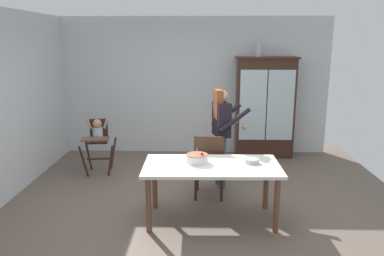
{
  "coord_description": "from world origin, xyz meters",
  "views": [
    {
      "loc": [
        0.16,
        -4.82,
        2.26
      ],
      "look_at": [
        0.01,
        0.7,
        0.95
      ],
      "focal_mm": 34.98,
      "sensor_mm": 36.0,
      "label": 1
    }
  ],
  "objects_px": {
    "adult_person": "(222,126)",
    "dining_table": "(212,172)",
    "high_chair_with_toddler": "(98,136)",
    "ceramic_vase": "(258,50)",
    "birthday_cake": "(197,158)",
    "china_cabinet": "(265,107)",
    "dining_chair_far_side": "(209,162)",
    "serving_bowl": "(252,161)"
  },
  "relations": [
    {
      "from": "adult_person",
      "to": "dining_table",
      "type": "relative_size",
      "value": 0.89
    },
    {
      "from": "ceramic_vase",
      "to": "high_chair_with_toddler",
      "type": "distance_m",
      "value": 3.34
    },
    {
      "from": "birthday_cake",
      "to": "serving_bowl",
      "type": "bearing_deg",
      "value": -0.1
    },
    {
      "from": "adult_person",
      "to": "birthday_cake",
      "type": "relative_size",
      "value": 5.47
    },
    {
      "from": "adult_person",
      "to": "dining_table",
      "type": "bearing_deg",
      "value": 156.36
    },
    {
      "from": "china_cabinet",
      "to": "high_chair_with_toddler",
      "type": "xyz_separation_m",
      "value": [
        -2.99,
        -1.07,
        -0.33
      ]
    },
    {
      "from": "high_chair_with_toddler",
      "to": "dining_table",
      "type": "bearing_deg",
      "value": -48.65
    },
    {
      "from": "serving_bowl",
      "to": "birthday_cake",
      "type": "bearing_deg",
      "value": 179.9
    },
    {
      "from": "serving_bowl",
      "to": "ceramic_vase",
      "type": "bearing_deg",
      "value": 81.01
    },
    {
      "from": "dining_table",
      "to": "serving_bowl",
      "type": "xyz_separation_m",
      "value": [
        0.51,
        0.08,
        0.12
      ]
    },
    {
      "from": "china_cabinet",
      "to": "dining_chair_far_side",
      "type": "height_order",
      "value": "china_cabinet"
    },
    {
      "from": "china_cabinet",
      "to": "adult_person",
      "type": "xyz_separation_m",
      "value": [
        -0.91,
        -1.61,
        -0.01
      ]
    },
    {
      "from": "china_cabinet",
      "to": "ceramic_vase",
      "type": "bearing_deg",
      "value": 178.7
    },
    {
      "from": "adult_person",
      "to": "dining_table",
      "type": "distance_m",
      "value": 1.2
    },
    {
      "from": "china_cabinet",
      "to": "ceramic_vase",
      "type": "height_order",
      "value": "ceramic_vase"
    },
    {
      "from": "adult_person",
      "to": "high_chair_with_toddler",
      "type": "bearing_deg",
      "value": 60.68
    },
    {
      "from": "ceramic_vase",
      "to": "birthday_cake",
      "type": "relative_size",
      "value": 0.96
    },
    {
      "from": "china_cabinet",
      "to": "dining_chair_far_side",
      "type": "bearing_deg",
      "value": -117.84
    },
    {
      "from": "china_cabinet",
      "to": "birthday_cake",
      "type": "relative_size",
      "value": 6.95
    },
    {
      "from": "china_cabinet",
      "to": "birthday_cake",
      "type": "bearing_deg",
      "value": -115.57
    },
    {
      "from": "serving_bowl",
      "to": "dining_chair_far_side",
      "type": "bearing_deg",
      "value": 133.05
    },
    {
      "from": "adult_person",
      "to": "dining_chair_far_side",
      "type": "xyz_separation_m",
      "value": [
        -0.2,
        -0.5,
        -0.41
      ]
    },
    {
      "from": "china_cabinet",
      "to": "adult_person",
      "type": "height_order",
      "value": "china_cabinet"
    },
    {
      "from": "dining_chair_far_side",
      "to": "china_cabinet",
      "type": "bearing_deg",
      "value": -114.28
    },
    {
      "from": "ceramic_vase",
      "to": "serving_bowl",
      "type": "relative_size",
      "value": 1.5
    },
    {
      "from": "ceramic_vase",
      "to": "birthday_cake",
      "type": "distance_m",
      "value": 3.17
    },
    {
      "from": "high_chair_with_toddler",
      "to": "ceramic_vase",
      "type": "bearing_deg",
      "value": 13.73
    },
    {
      "from": "china_cabinet",
      "to": "dining_table",
      "type": "xyz_separation_m",
      "value": [
        -1.1,
        -2.76,
        -0.33
      ]
    },
    {
      "from": "ceramic_vase",
      "to": "dining_table",
      "type": "bearing_deg",
      "value": -108.65
    },
    {
      "from": "high_chair_with_toddler",
      "to": "dining_chair_far_side",
      "type": "distance_m",
      "value": 2.15
    },
    {
      "from": "high_chair_with_toddler",
      "to": "dining_table",
      "type": "relative_size",
      "value": 0.56
    },
    {
      "from": "dining_chair_far_side",
      "to": "birthday_cake",
      "type": "bearing_deg",
      "value": 77.27
    },
    {
      "from": "dining_table",
      "to": "serving_bowl",
      "type": "distance_m",
      "value": 0.53
    },
    {
      "from": "high_chair_with_toddler",
      "to": "serving_bowl",
      "type": "xyz_separation_m",
      "value": [
        2.41,
        -1.61,
        0.11
      ]
    },
    {
      "from": "ceramic_vase",
      "to": "adult_person",
      "type": "bearing_deg",
      "value": -114.9
    },
    {
      "from": "adult_person",
      "to": "dining_chair_far_side",
      "type": "height_order",
      "value": "adult_person"
    },
    {
      "from": "ceramic_vase",
      "to": "adult_person",
      "type": "distance_m",
      "value": 2.09
    },
    {
      "from": "birthday_cake",
      "to": "serving_bowl",
      "type": "xyz_separation_m",
      "value": [
        0.69,
        -0.0,
        -0.03
      ]
    },
    {
      "from": "china_cabinet",
      "to": "dining_chair_far_side",
      "type": "relative_size",
      "value": 2.03
    },
    {
      "from": "china_cabinet",
      "to": "dining_table",
      "type": "relative_size",
      "value": 1.14
    },
    {
      "from": "dining_table",
      "to": "china_cabinet",
      "type": "bearing_deg",
      "value": 68.32
    },
    {
      "from": "ceramic_vase",
      "to": "dining_table",
      "type": "relative_size",
      "value": 0.16
    }
  ]
}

